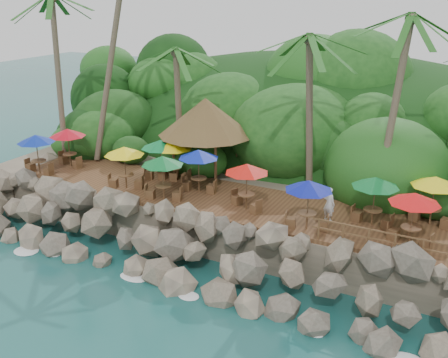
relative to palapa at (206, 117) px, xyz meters
The scene contains 12 objects.
ground 11.21m from the palapa, 72.73° to the right, with size 140.00×140.00×0.00m, color #19514F.
land_base 8.80m from the palapa, 67.39° to the left, with size 32.00×25.20×2.10m, color gray.
jungle_hill 15.73m from the palapa, 78.77° to the left, with size 44.80×28.00×15.40m, color #143811.
seawall 9.00m from the palapa, 68.31° to the right, with size 29.00×4.00×2.30m, color gray, non-canonical shape.
terrace 5.57m from the palapa, 47.97° to the right, with size 26.00×5.00×0.20m, color brown.
jungle_foliage 8.70m from the palapa, 64.00° to the left, with size 44.00×16.00×12.00m, color #143811, non-canonical shape.
foam_line 10.95m from the palapa, 72.18° to the right, with size 25.20×0.80×0.06m.
palms 6.32m from the palapa, ahead, with size 31.40×7.62×13.68m.
palapa is the anchor object (origin of this frame).
dining_clusters 4.35m from the palapa, 56.38° to the right, with size 24.22×5.42×2.41m.
railing 13.13m from the palapa, 25.47° to the right, with size 6.10×0.10×1.00m.
waiter 9.62m from the palapa, 21.43° to the right, with size 0.62×0.41×1.71m, color white.
Camera 1 is at (12.01, -17.23, 12.90)m, focal length 42.36 mm.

